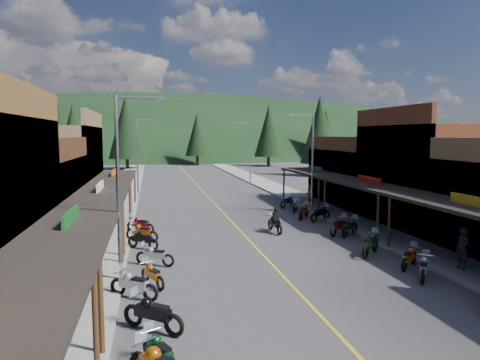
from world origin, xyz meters
TOP-DOWN VIEW (x-y plane):
  - ground at (0.00, 0.00)m, footprint 220.00×220.00m
  - centerline at (0.00, 20.00)m, footprint 0.15×90.00m
  - sidewalk_west at (-8.70, 20.00)m, footprint 3.40×94.00m
  - sidewalk_east at (8.70, 20.00)m, footprint 3.40×94.00m
  - shop_west_2 at (-13.75, 1.70)m, footprint 10.90×9.00m
  - shop_west_3 at (-13.78, 11.30)m, footprint 10.90×10.20m
  - shop_east_2 at (13.78, 1.70)m, footprint 10.90×9.00m
  - shop_east_3 at (13.75, 11.30)m, footprint 10.90×10.20m
  - streetlight_0 at (-6.95, -6.00)m, footprint 2.16×0.18m
  - streetlight_1 at (-6.95, 22.00)m, footprint 2.16×0.18m
  - streetlight_2 at (6.95, 8.00)m, footprint 2.16×0.18m
  - streetlight_3 at (6.95, 30.00)m, footprint 2.16×0.18m
  - ridge_hill at (0.00, 135.00)m, footprint 310.00×140.00m
  - pine_1 at (-24.00, 70.00)m, footprint 5.88×5.88m
  - pine_2 at (-10.00, 58.00)m, footprint 6.72×6.72m
  - pine_3 at (4.00, 66.00)m, footprint 5.04×5.04m
  - pine_4 at (18.00, 60.00)m, footprint 5.88×5.88m
  - pine_5 at (34.00, 72.00)m, footprint 6.72×6.72m
  - pine_6 at (46.00, 64.00)m, footprint 5.04×5.04m
  - pine_7 at (-32.00, 76.00)m, footprint 5.88×5.88m
  - pine_8 at (-22.00, 40.00)m, footprint 4.48×4.48m
  - pine_9 at (24.00, 45.00)m, footprint 4.93×4.93m
  - pine_10 at (-18.00, 50.00)m, footprint 5.38×5.38m
  - pine_11 at (20.00, 38.00)m, footprint 5.82×5.82m
  - bike_west_2 at (-5.60, -13.38)m, footprint 1.41×1.99m
  - bike_west_3 at (-5.77, -11.06)m, footprint 2.29×2.06m
  - bike_west_4 at (-6.48, -8.05)m, footprint 2.19×1.85m
  - bike_west_5 at (-5.76, -6.80)m, footprint 1.42×1.99m
  - bike_west_6 at (-5.63, -3.93)m, footprint 2.06×1.54m
  - bike_west_7 at (-6.25, -0.62)m, footprint 2.02×1.79m
  - bike_west_8 at (-6.33, 1.09)m, footprint 2.22×1.84m
  - bike_west_9 at (-6.47, 3.38)m, footprint 2.12×1.95m
  - bike_east_4 at (5.95, -8.36)m, footprint 1.79×2.00m
  - bike_east_5 at (6.28, -6.77)m, footprint 1.96×1.80m
  - bike_east_6 at (5.56, -4.38)m, footprint 2.18×2.15m
  - bike_east_7 at (6.47, -0.15)m, footprint 2.15×1.99m
  - bike_east_8 at (5.92, 0.26)m, footprint 2.23×2.06m
  - bike_east_9 at (6.48, 4.67)m, footprint 2.25×1.78m
  - bike_east_10 at (5.57, 5.71)m, footprint 1.93×2.28m
  - bike_east_11 at (5.92, 8.70)m, footprint 1.44×2.03m
  - bike_east_12 at (6.04, 10.84)m, footprint 2.09×1.71m
  - rider_on_bike at (2.12, 1.76)m, footprint 0.93×2.28m
  - pedestrian_east_a at (8.32, -7.79)m, footprint 0.46×0.70m
  - pedestrian_east_b at (8.16, 11.27)m, footprint 0.95×0.65m

SIDE VIEW (x-z plane):
  - ground at x=0.00m, z-range 0.00..0.00m
  - ridge_hill at x=0.00m, z-range -30.00..30.00m
  - centerline at x=0.00m, z-range 0.00..0.01m
  - sidewalk_west at x=-8.70m, z-range 0.00..0.15m
  - sidewalk_east at x=8.70m, z-range 0.00..0.15m
  - bike_west_2 at x=-5.60m, z-range 0.00..1.09m
  - bike_west_5 at x=-5.76m, z-range 0.00..1.09m
  - bike_east_11 at x=5.92m, z-range 0.00..1.11m
  - bike_west_6 at x=-5.63m, z-range 0.00..1.13m
  - bike_east_5 at x=6.28m, z-range 0.00..1.14m
  - bike_east_4 at x=5.95m, z-range 0.00..1.16m
  - bike_west_7 at x=-6.25m, z-range 0.00..1.16m
  - bike_east_12 at x=6.04m, z-range 0.00..1.17m
  - bike_west_9 at x=-6.47m, z-range 0.00..1.24m
  - bike_west_4 at x=-6.48m, z-range 0.00..1.24m
  - bike_west_8 at x=-6.33m, z-range 0.00..1.25m
  - bike_east_9 at x=6.48m, z-range 0.00..1.25m
  - bike_east_7 at x=6.47m, z-range 0.00..1.26m
  - bike_east_10 at x=5.57m, z-range 0.00..1.29m
  - bike_east_8 at x=5.92m, z-range 0.00..1.30m
  - bike_east_6 at x=5.56m, z-range 0.00..1.31m
  - bike_west_3 at x=-5.77m, z-range 0.00..1.32m
  - rider_on_bike at x=2.12m, z-range -0.17..1.53m
  - pedestrian_east_b at x=8.16m, z-range 0.15..1.95m
  - pedestrian_east_a at x=8.32m, z-range 0.15..2.08m
  - shop_east_3 at x=13.75m, z-range -0.57..5.63m
  - shop_west_2 at x=-13.75m, z-range -0.57..5.63m
  - shop_east_2 at x=13.78m, z-range -0.58..7.62m
  - shop_west_3 at x=-13.78m, z-range -0.58..7.62m
  - streetlight_0 at x=-6.95m, z-range 0.46..8.46m
  - streetlight_1 at x=-6.95m, z-range 0.46..8.46m
  - streetlight_2 at x=6.95m, z-range 0.46..8.46m
  - streetlight_3 at x=6.95m, z-range 0.46..8.46m
  - pine_8 at x=-22.00m, z-range 0.98..10.98m
  - pine_9 at x=24.00m, z-range 0.98..11.78m
  - pine_3 at x=4.00m, z-range 0.98..11.98m
  - pine_6 at x=46.00m, z-range 0.98..11.98m
  - pine_10 at x=-18.00m, z-range 0.98..12.58m
  - pine_11 at x=20.00m, z-range 0.99..13.39m
  - pine_1 at x=-24.00m, z-range 0.99..13.49m
  - pine_4 at x=18.00m, z-range 0.99..13.49m
  - pine_7 at x=-32.00m, z-range 0.99..13.49m
  - pine_2 at x=-10.00m, z-range 0.99..14.99m
  - pine_5 at x=34.00m, z-range 0.99..14.99m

